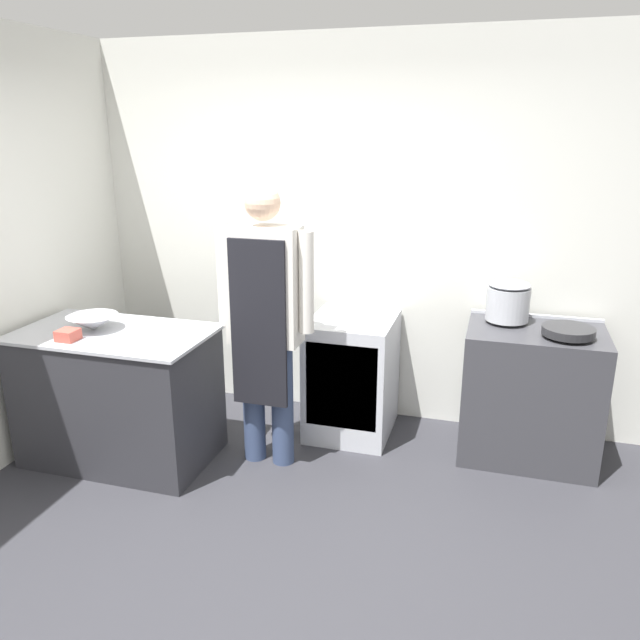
% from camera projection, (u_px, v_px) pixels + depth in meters
% --- Properties ---
extents(ground_plane, '(14.00, 14.00, 0.00)m').
position_uv_depth(ground_plane, '(243.00, 564.00, 3.12)').
color(ground_plane, '#2D2D33').
extents(wall_back, '(8.00, 0.05, 2.70)m').
position_uv_depth(wall_back, '(342.00, 234.00, 4.47)').
color(wall_back, silver).
rests_on(wall_back, ground_plane).
extents(wall_left, '(0.05, 8.00, 2.70)m').
position_uv_depth(wall_left, '(36.00, 243.00, 4.13)').
color(wall_left, silver).
rests_on(wall_left, ground_plane).
extents(prep_counter, '(1.22, 0.72, 0.87)m').
position_uv_depth(prep_counter, '(120.00, 395.00, 4.02)').
color(prep_counter, '#2D2D33').
rests_on(prep_counter, ground_plane).
extents(stove, '(0.85, 0.60, 0.89)m').
position_uv_depth(stove, '(530.00, 394.00, 4.03)').
color(stove, '#38383D').
rests_on(stove, ground_plane).
extents(fridge_unit, '(0.56, 0.63, 0.84)m').
position_uv_depth(fridge_unit, '(352.00, 376.00, 4.37)').
color(fridge_unit, silver).
rests_on(fridge_unit, ground_plane).
extents(person_cook, '(0.62, 0.24, 1.78)m').
position_uv_depth(person_cook, '(265.00, 312.00, 3.79)').
color(person_cook, '#38476B').
rests_on(person_cook, ground_plane).
extents(mixing_bowl, '(0.32, 0.32, 0.09)m').
position_uv_depth(mixing_bowl, '(93.00, 323.00, 3.91)').
color(mixing_bowl, '#B2B5BC').
rests_on(mixing_bowl, prep_counter).
extents(plastic_tub, '(0.11, 0.11, 0.07)m').
position_uv_depth(plastic_tub, '(68.00, 335.00, 3.73)').
color(plastic_tub, '#B24C3F').
rests_on(plastic_tub, prep_counter).
extents(stock_pot, '(0.27, 0.27, 0.26)m').
position_uv_depth(stock_pot, '(508.00, 300.00, 4.00)').
color(stock_pot, '#B2B5BC').
rests_on(stock_pot, stove).
extents(saute_pan, '(0.31, 0.31, 0.05)m').
position_uv_depth(saute_pan, '(568.00, 331.00, 3.75)').
color(saute_pan, '#262628').
rests_on(saute_pan, stove).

